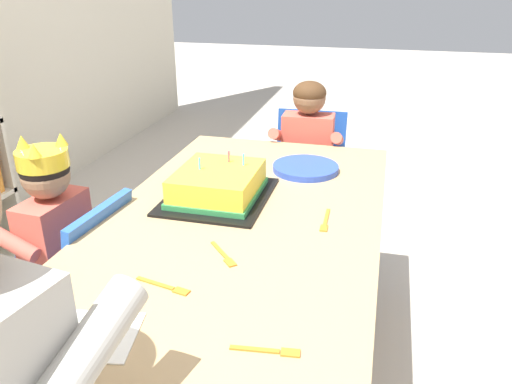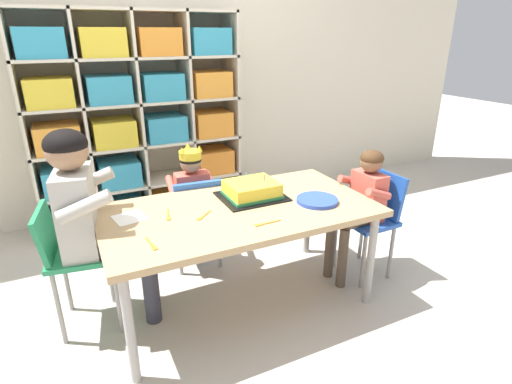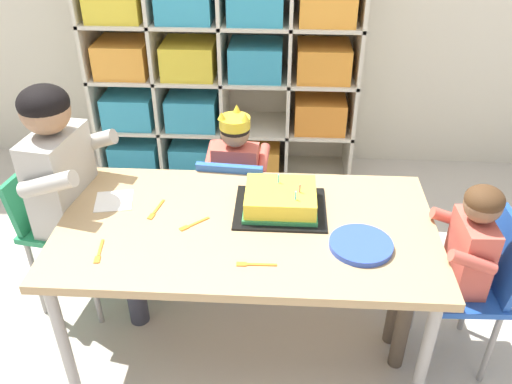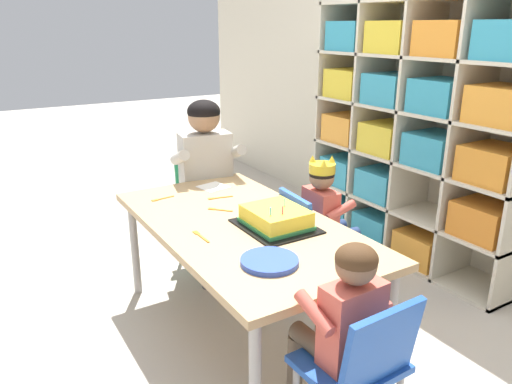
{
  "view_description": "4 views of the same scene",
  "coord_description": "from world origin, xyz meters",
  "px_view_note": "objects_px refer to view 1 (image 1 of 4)",
  "views": [
    {
      "loc": [
        -1.21,
        -0.36,
        1.22
      ],
      "look_at": [
        0.11,
        -0.02,
        0.63
      ],
      "focal_mm": 35.67,
      "sensor_mm": 36.0,
      "label": 1
    },
    {
      "loc": [
        -0.77,
        -1.79,
        1.45
      ],
      "look_at": [
        0.1,
        -0.0,
        0.66
      ],
      "focal_mm": 28.41,
      "sensor_mm": 36.0,
      "label": 2
    },
    {
      "loc": [
        0.13,
        -1.62,
        1.79
      ],
      "look_at": [
        0.04,
        0.01,
        0.73
      ],
      "focal_mm": 37.61,
      "sensor_mm": 36.0,
      "label": 3
    },
    {
      "loc": [
        1.84,
        -1.04,
        1.46
      ],
      "look_at": [
        0.07,
        0.04,
        0.75
      ],
      "focal_mm": 34.51,
      "sensor_mm": 36.0,
      "label": 4
    }
  ],
  "objects_px": {
    "child_with_crown": "(45,237)",
    "adult_helper_seated": "(5,368)",
    "classroom_chair_blue": "(81,282)",
    "paper_plate_stack": "(306,168)",
    "birthday_cake_on_tray": "(218,186)",
    "guest_at_table_side": "(306,155)",
    "fork_near_child_seat": "(224,255)",
    "classroom_chair_guest_side": "(308,173)",
    "fork_at_table_front_edge": "(270,351)",
    "fork_beside_plate_stack": "(166,287)",
    "activity_table": "(240,234)",
    "fork_near_cake_tray": "(325,222)"
  },
  "relations": [
    {
      "from": "classroom_chair_guest_side",
      "to": "paper_plate_stack",
      "type": "xyz_separation_m",
      "value": [
        -0.46,
        -0.06,
        0.2
      ]
    },
    {
      "from": "classroom_chair_blue",
      "to": "paper_plate_stack",
      "type": "xyz_separation_m",
      "value": [
        0.51,
        -0.59,
        0.23
      ]
    },
    {
      "from": "paper_plate_stack",
      "to": "fork_near_child_seat",
      "type": "height_order",
      "value": "paper_plate_stack"
    },
    {
      "from": "fork_at_table_front_edge",
      "to": "fork_near_child_seat",
      "type": "height_order",
      "value": "same"
    },
    {
      "from": "adult_helper_seated",
      "to": "birthday_cake_on_tray",
      "type": "height_order",
      "value": "adult_helper_seated"
    },
    {
      "from": "paper_plate_stack",
      "to": "fork_at_table_front_edge",
      "type": "xyz_separation_m",
      "value": [
        -0.92,
        -0.09,
        -0.01
      ]
    },
    {
      "from": "paper_plate_stack",
      "to": "fork_beside_plate_stack",
      "type": "bearing_deg",
      "value": 167.02
    },
    {
      "from": "paper_plate_stack",
      "to": "activity_table",
      "type": "bearing_deg",
      "value": 164.61
    },
    {
      "from": "child_with_crown",
      "to": "birthday_cake_on_tray",
      "type": "relative_size",
      "value": 2.29
    },
    {
      "from": "classroom_chair_guest_side",
      "to": "fork_at_table_front_edge",
      "type": "relative_size",
      "value": 5.13
    },
    {
      "from": "adult_helper_seated",
      "to": "activity_table",
      "type": "bearing_deg",
      "value": -95.17
    },
    {
      "from": "adult_helper_seated",
      "to": "fork_at_table_front_edge",
      "type": "distance_m",
      "value": 0.44
    },
    {
      "from": "adult_helper_seated",
      "to": "classroom_chair_guest_side",
      "type": "xyz_separation_m",
      "value": [
        1.58,
        -0.23,
        -0.25
      ]
    },
    {
      "from": "guest_at_table_side",
      "to": "fork_near_cake_tray",
      "type": "height_order",
      "value": "guest_at_table_side"
    },
    {
      "from": "activity_table",
      "to": "fork_near_child_seat",
      "type": "distance_m",
      "value": 0.21
    },
    {
      "from": "activity_table",
      "to": "birthday_cake_on_tray",
      "type": "height_order",
      "value": "birthday_cake_on_tray"
    },
    {
      "from": "adult_helper_seated",
      "to": "fork_near_child_seat",
      "type": "height_order",
      "value": "adult_helper_seated"
    },
    {
      "from": "birthday_cake_on_tray",
      "to": "child_with_crown",
      "type": "bearing_deg",
      "value": 114.09
    },
    {
      "from": "classroom_chair_blue",
      "to": "fork_beside_plate_stack",
      "type": "xyz_separation_m",
      "value": [
        -0.27,
        -0.41,
        0.22
      ]
    },
    {
      "from": "fork_at_table_front_edge",
      "to": "child_with_crown",
      "type": "bearing_deg",
      "value": -34.9
    },
    {
      "from": "child_with_crown",
      "to": "fork_near_cake_tray",
      "type": "height_order",
      "value": "child_with_crown"
    },
    {
      "from": "classroom_chair_blue",
      "to": "birthday_cake_on_tray",
      "type": "height_order",
      "value": "birthday_cake_on_tray"
    },
    {
      "from": "activity_table",
      "to": "fork_near_child_seat",
      "type": "bearing_deg",
      "value": -175.37
    },
    {
      "from": "activity_table",
      "to": "fork_near_child_seat",
      "type": "relative_size",
      "value": 13.38
    },
    {
      "from": "classroom_chair_guest_side",
      "to": "fork_near_child_seat",
      "type": "xyz_separation_m",
      "value": [
        -1.07,
        0.04,
        0.19
      ]
    },
    {
      "from": "classroom_chair_blue",
      "to": "paper_plate_stack",
      "type": "distance_m",
      "value": 0.81
    },
    {
      "from": "classroom_chair_guest_side",
      "to": "fork_beside_plate_stack",
      "type": "bearing_deg",
      "value": -97.25
    },
    {
      "from": "child_with_crown",
      "to": "fork_near_child_seat",
      "type": "relative_size",
      "value": 7.64
    },
    {
      "from": "classroom_chair_blue",
      "to": "child_with_crown",
      "type": "distance_m",
      "value": 0.17
    },
    {
      "from": "child_with_crown",
      "to": "fork_near_cake_tray",
      "type": "xyz_separation_m",
      "value": [
        0.13,
        -0.81,
        0.09
      ]
    },
    {
      "from": "adult_helper_seated",
      "to": "fork_near_child_seat",
      "type": "bearing_deg",
      "value": -102.03
    },
    {
      "from": "classroom_chair_blue",
      "to": "fork_near_child_seat",
      "type": "distance_m",
      "value": 0.55
    },
    {
      "from": "guest_at_table_side",
      "to": "fork_at_table_front_edge",
      "type": "distance_m",
      "value": 1.28
    },
    {
      "from": "child_with_crown",
      "to": "classroom_chair_guest_side",
      "type": "xyz_separation_m",
      "value": [
        0.96,
        -0.63,
        -0.1
      ]
    },
    {
      "from": "child_with_crown",
      "to": "fork_near_child_seat",
      "type": "distance_m",
      "value": 0.61
    },
    {
      "from": "activity_table",
      "to": "classroom_chair_guest_side",
      "type": "relative_size",
      "value": 2.15
    },
    {
      "from": "classroom_chair_blue",
      "to": "fork_near_child_seat",
      "type": "bearing_deg",
      "value": 82.15
    },
    {
      "from": "classroom_chair_guest_side",
      "to": "paper_plate_stack",
      "type": "relative_size",
      "value": 2.94
    },
    {
      "from": "child_with_crown",
      "to": "adult_helper_seated",
      "type": "relative_size",
      "value": 0.77
    },
    {
      "from": "paper_plate_stack",
      "to": "fork_at_table_front_edge",
      "type": "relative_size",
      "value": 1.75
    },
    {
      "from": "guest_at_table_side",
      "to": "classroom_chair_blue",
      "type": "bearing_deg",
      "value": -123.15
    },
    {
      "from": "fork_at_table_front_edge",
      "to": "fork_near_cake_tray",
      "type": "height_order",
      "value": "same"
    },
    {
      "from": "fork_beside_plate_stack",
      "to": "adult_helper_seated",
      "type": "bearing_deg",
      "value": 84.09
    },
    {
      "from": "activity_table",
      "to": "classroom_chair_blue",
      "type": "height_order",
      "value": "classroom_chair_blue"
    },
    {
      "from": "paper_plate_stack",
      "to": "fork_near_child_seat",
      "type": "distance_m",
      "value": 0.62
    },
    {
      "from": "adult_helper_seated",
      "to": "fork_at_table_front_edge",
      "type": "relative_size",
      "value": 8.11
    },
    {
      "from": "child_with_crown",
      "to": "fork_beside_plate_stack",
      "type": "relative_size",
      "value": 5.99
    },
    {
      "from": "child_with_crown",
      "to": "guest_at_table_side",
      "type": "distance_m",
      "value": 1.07
    },
    {
      "from": "classroom_chair_blue",
      "to": "fork_at_table_front_edge",
      "type": "distance_m",
      "value": 0.82
    },
    {
      "from": "classroom_chair_blue",
      "to": "paper_plate_stack",
      "type": "relative_size",
      "value": 2.78
    }
  ]
}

